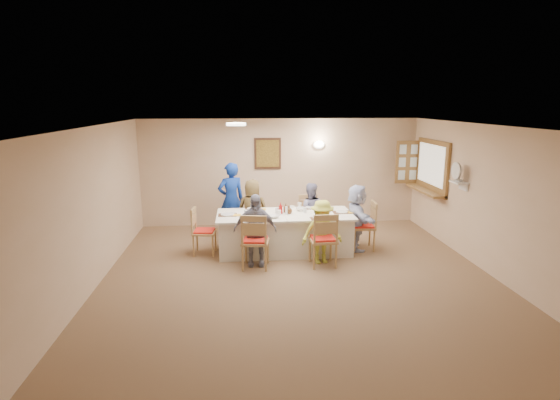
{
  "coord_description": "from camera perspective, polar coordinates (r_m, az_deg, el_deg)",
  "views": [
    {
      "loc": [
        -0.94,
        -6.64,
        2.86
      ],
      "look_at": [
        -0.2,
        1.4,
        1.05
      ],
      "focal_mm": 28.0,
      "sensor_mm": 36.0,
      "label": 1
    }
  ],
  "objects": [
    {
      "name": "plate_bl",
      "position": [
        8.79,
        -3.54,
        -1.13
      ],
      "size": [
        0.24,
        0.24,
        0.02
      ],
      "primitive_type": "cylinder",
      "color": "white",
      "rests_on": "dining_table"
    },
    {
      "name": "plate_re",
      "position": [
        8.6,
        8.08,
        -1.54
      ],
      "size": [
        0.23,
        0.23,
        0.01
      ],
      "primitive_type": "cylinder",
      "color": "white",
      "rests_on": "dining_table"
    },
    {
      "name": "placemat_re",
      "position": [
        8.6,
        8.08,
        -1.6
      ],
      "size": [
        0.35,
        0.26,
        0.01
      ],
      "primitive_type": "cube",
      "color": "#472B19",
      "rests_on": "dining_table"
    },
    {
      "name": "condiment_ketchup",
      "position": [
        8.4,
        0.08,
        -1.07
      ],
      "size": [
        0.11,
        0.11,
        0.22
      ],
      "primitive_type": "imported",
      "rotation": [
        0.0,
        0.0,
        -0.12
      ],
      "color": "red",
      "rests_on": "dining_table"
    },
    {
      "name": "chair_right_end",
      "position": [
        8.78,
        10.76,
        -3.28
      ],
      "size": [
        0.49,
        0.49,
        0.97
      ],
      "primitive_type": null,
      "rotation": [
        0.0,
        0.0,
        -1.63
      ],
      "color": "tan",
      "rests_on": "ground"
    },
    {
      "name": "plate_fl",
      "position": [
        7.97,
        -3.35,
        -2.57
      ],
      "size": [
        0.24,
        0.24,
        0.01
      ],
      "primitive_type": "cylinder",
      "color": "white",
      "rests_on": "dining_table"
    },
    {
      "name": "room_walls",
      "position": [
        6.84,
        2.74,
        1.27
      ],
      "size": [
        7.0,
        7.0,
        7.0
      ],
      "color": "beige",
      "rests_on": "ground"
    },
    {
      "name": "wall_picture",
      "position": [
        10.19,
        -1.63,
        6.09
      ],
      "size": [
        0.62,
        0.05,
        0.72
      ],
      "color": "#3B2014",
      "rests_on": "room_walls"
    },
    {
      "name": "diner_back_left",
      "position": [
        9.07,
        -3.58,
        -1.42
      ],
      "size": [
        0.71,
        0.52,
        1.33
      ],
      "primitive_type": "imported",
      "rotation": [
        0.0,
        0.0,
        3.07
      ],
      "color": "brown",
      "rests_on": "ground"
    },
    {
      "name": "napkin_bl",
      "position": [
        8.75,
        -2.35,
        -1.21
      ],
      "size": [
        0.15,
        0.15,
        0.01
      ],
      "primitive_type": "cube",
      "color": "yellow",
      "rests_on": "dining_table"
    },
    {
      "name": "napkin_le",
      "position": [
        8.33,
        -5.64,
        -1.96
      ],
      "size": [
        0.15,
        0.15,
        0.01
      ],
      "primitive_type": "cube",
      "color": "yellow",
      "rests_on": "dining_table"
    },
    {
      "name": "placemat_le",
      "position": [
        8.38,
        -6.87,
        -1.95
      ],
      "size": [
        0.35,
        0.26,
        0.01
      ],
      "primitive_type": "cube",
      "color": "#472B19",
      "rests_on": "dining_table"
    },
    {
      "name": "diner_front_left",
      "position": [
        7.76,
        -3.28,
        -3.93
      ],
      "size": [
        0.79,
        0.39,
        1.3
      ],
      "primitive_type": "imported",
      "rotation": [
        0.0,
        0.0,
        -0.04
      ],
      "color": "gray",
      "rests_on": "ground"
    },
    {
      "name": "shutter_door",
      "position": [
        10.63,
        16.31,
        4.78
      ],
      "size": [
        0.55,
        0.04,
        1.0
      ],
      "primitive_type": "cube",
      "color": "brown",
      "rests_on": "room_walls"
    },
    {
      "name": "wall_sconce",
      "position": [
        10.29,
        5.11,
        7.23
      ],
      "size": [
        0.26,
        0.09,
        0.18
      ],
      "primitive_type": "ellipsoid",
      "color": "white",
      "rests_on": "room_walls"
    },
    {
      "name": "placemat_fl",
      "position": [
        7.98,
        -3.35,
        -2.63
      ],
      "size": [
        0.33,
        0.24,
        0.01
      ],
      "primitive_type": "cube",
      "color": "#472B19",
      "rests_on": "dining_table"
    },
    {
      "name": "bowl_b",
      "position": [
        8.67,
        2.75,
        -1.19
      ],
      "size": [
        0.2,
        0.2,
        0.06
      ],
      "primitive_type": "imported",
      "rotation": [
        0.0,
        0.0,
        -0.01
      ],
      "color": "white",
      "rests_on": "dining_table"
    },
    {
      "name": "chair_back_right",
      "position": [
        9.34,
        3.79,
        -2.26
      ],
      "size": [
        0.45,
        0.45,
        0.93
      ],
      "primitive_type": null,
      "rotation": [
        0.0,
        0.0,
        -0.02
      ],
      "color": "tan",
      "rests_on": "ground"
    },
    {
      "name": "plate_fr",
      "position": [
        8.1,
        5.17,
        -2.36
      ],
      "size": [
        0.24,
        0.24,
        0.01
      ],
      "primitive_type": "cylinder",
      "color": "white",
      "rests_on": "dining_table"
    },
    {
      "name": "bowl_a",
      "position": [
        8.13,
        -0.81,
        -2.16
      ],
      "size": [
        0.3,
        0.3,
        0.05
      ],
      "primitive_type": "imported",
      "rotation": [
        0.0,
        0.0,
        0.28
      ],
      "color": "white",
      "rests_on": "dining_table"
    },
    {
      "name": "teacup_a",
      "position": [
        8.02,
        -4.56,
        -2.29
      ],
      "size": [
        0.18,
        0.18,
        0.08
      ],
      "primitive_type": "imported",
      "rotation": [
        0.0,
        0.0,
        -0.42
      ],
      "color": "white",
      "rests_on": "dining_table"
    },
    {
      "name": "fan_shelf",
      "position": [
        8.82,
        22.31,
        2.16
      ],
      "size": [
        0.22,
        0.36,
        0.03
      ],
      "primitive_type": "cube",
      "color": "white",
      "rests_on": "room_walls"
    },
    {
      "name": "condiment_malt",
      "position": [
        8.41,
        1.18,
        -1.26
      ],
      "size": [
        0.21,
        0.21,
        0.16
      ],
      "primitive_type": "imported",
      "rotation": [
        0.0,
        0.0,
        0.36
      ],
      "color": "#522F16",
      "rests_on": "dining_table"
    },
    {
      "name": "desk_fan",
      "position": [
        8.79,
        22.22,
        3.12
      ],
      "size": [
        0.3,
        0.3,
        0.28
      ],
      "primitive_type": null,
      "color": "#A5A5A8",
      "rests_on": "fan_shelf"
    },
    {
      "name": "caregiver",
      "position": [
        9.49,
        -6.4,
        0.06
      ],
      "size": [
        0.83,
        0.76,
        1.61
      ],
      "primitive_type": "imported",
      "rotation": [
        0.0,
        0.0,
        3.49
      ],
      "color": "navy",
      "rests_on": "ground"
    },
    {
      "name": "diner_back_right",
      "position": [
        9.19,
        3.92,
        -1.55
      ],
      "size": [
        0.74,
        0.64,
        1.23
      ],
      "primitive_type": "imported",
      "rotation": [
        0.0,
        0.0,
        2.99
      ],
      "color": "gray",
      "rests_on": "ground"
    },
    {
      "name": "chair_front_left",
      "position": [
        7.69,
        -3.23,
        -5.23
      ],
      "size": [
        0.55,
        0.55,
        1.01
      ],
      "primitive_type": null,
      "rotation": [
        0.0,
        0.0,
        2.99
      ],
      "color": "tan",
      "rests_on": "ground"
    },
    {
      "name": "plate_br",
      "position": [
        8.9,
        4.2,
        -0.96
      ],
      "size": [
        0.26,
        0.26,
        0.02
      ],
      "primitive_type": "cylinder",
      "color": "white",
      "rests_on": "dining_table"
    },
    {
      "name": "ceiling_light",
      "position": [
        8.15,
        -5.76,
        9.83
      ],
      "size": [
        0.36,
        0.36,
        0.05
      ],
      "primitive_type": "cylinder",
      "color": "white",
      "rests_on": "room_walls"
    },
    {
      "name": "placemat_br",
      "position": [
        8.9,
        4.2,
        -1.03
      ],
      "size": [
        0.36,
        0.27,
        0.01
      ],
      "primitive_type": "cube",
      "color": "#472B19",
      "rests_on": "dining_table"
    },
    {
      "name": "ground",
      "position": [
        7.29,
        2.61,
        -10.47
      ],
      "size": [
        7.0,
        7.0,
        0.0
      ],
      "primitive_type": "plane",
      "color": "#83674B"
    },
    {
      "name": "condiment_brown",
      "position": [
        8.49,
        0.78,
        -1.06
      ],
      "size": [
        0.14,
        0.14,
        0.18
      ],
      "primitive_type": "imported",
      "rotation": [
        0.0,
        0.0,
        -0.34
      ],
      "color": "#522F16",
      "rests_on": "dining_table"
    },
    {
      "name": "placemat_fr",
      "position": [
        8.1,
        5.17,
        -2.42
      ],
      "size": [
        0.33,
        0.24,
        0.01
      ],
      "primitive_type": "cube",
      "color": "#472B19",
      "rests_on": "dining_table"
    },
    {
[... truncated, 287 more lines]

